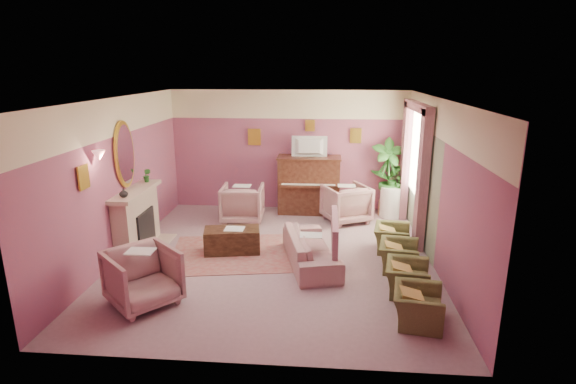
# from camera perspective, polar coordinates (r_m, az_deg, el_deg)

# --- Properties ---
(floor) EXTENTS (5.50, 6.00, 0.01)m
(floor) POSITION_cam_1_polar(r_m,az_deg,el_deg) (8.13, -1.68, -8.32)
(floor) COLOR gray
(floor) RESTS_ON ground
(ceiling) EXTENTS (5.50, 6.00, 0.01)m
(ceiling) POSITION_cam_1_polar(r_m,az_deg,el_deg) (7.45, -1.85, 11.77)
(ceiling) COLOR white
(ceiling) RESTS_ON wall_back
(wall_back) EXTENTS (5.50, 0.02, 2.80)m
(wall_back) POSITION_cam_1_polar(r_m,az_deg,el_deg) (10.59, 0.07, 5.27)
(wall_back) COLOR #874D74
(wall_back) RESTS_ON floor
(wall_front) EXTENTS (5.50, 0.02, 2.80)m
(wall_front) POSITION_cam_1_polar(r_m,az_deg,el_deg) (4.85, -5.76, -7.46)
(wall_front) COLOR #874D74
(wall_front) RESTS_ON floor
(wall_left) EXTENTS (0.02, 6.00, 2.80)m
(wall_left) POSITION_cam_1_polar(r_m,az_deg,el_deg) (8.43, -20.67, 1.58)
(wall_left) COLOR #874D74
(wall_left) RESTS_ON floor
(wall_right) EXTENTS (0.02, 6.00, 2.80)m
(wall_right) POSITION_cam_1_polar(r_m,az_deg,el_deg) (7.86, 18.59, 0.81)
(wall_right) COLOR #874D74
(wall_right) RESTS_ON floor
(picture_rail_band) EXTENTS (5.50, 0.01, 0.65)m
(picture_rail_band) POSITION_cam_1_polar(r_m,az_deg,el_deg) (10.45, 0.07, 11.07)
(picture_rail_band) COLOR #F3E6BC
(picture_rail_band) RESTS_ON wall_back
(stripe_panel) EXTENTS (0.01, 3.00, 2.15)m
(stripe_panel) POSITION_cam_1_polar(r_m,az_deg,el_deg) (9.16, 16.47, 0.91)
(stripe_panel) COLOR gray
(stripe_panel) RESTS_ON wall_right
(fireplace_surround) EXTENTS (0.30, 1.40, 1.10)m
(fireplace_surround) POSITION_cam_1_polar(r_m,az_deg,el_deg) (8.77, -18.65, -3.51)
(fireplace_surround) COLOR #C4A890
(fireplace_surround) RESTS_ON floor
(fireplace_inset) EXTENTS (0.18, 0.72, 0.68)m
(fireplace_inset) POSITION_cam_1_polar(r_m,az_deg,el_deg) (8.78, -17.96, -4.46)
(fireplace_inset) COLOR black
(fireplace_inset) RESTS_ON floor
(fire_ember) EXTENTS (0.06, 0.54, 0.10)m
(fire_ember) POSITION_cam_1_polar(r_m,az_deg,el_deg) (8.83, -17.63, -5.58)
(fire_ember) COLOR #E34B00
(fire_ember) RESTS_ON floor
(mantel_shelf) EXTENTS (0.40, 1.55, 0.07)m
(mantel_shelf) POSITION_cam_1_polar(r_m,az_deg,el_deg) (8.60, -18.79, 0.08)
(mantel_shelf) COLOR #C4A890
(mantel_shelf) RESTS_ON fireplace_surround
(hearth) EXTENTS (0.55, 1.50, 0.02)m
(hearth) POSITION_cam_1_polar(r_m,az_deg,el_deg) (8.88, -17.16, -6.85)
(hearth) COLOR #C4A890
(hearth) RESTS_ON floor
(mirror_frame) EXTENTS (0.04, 0.72, 1.20)m
(mirror_frame) POSITION_cam_1_polar(r_m,az_deg,el_deg) (8.51, -20.06, 4.52)
(mirror_frame) COLOR gold
(mirror_frame) RESTS_ON wall_left
(mirror_glass) EXTENTS (0.01, 0.60, 1.06)m
(mirror_glass) POSITION_cam_1_polar(r_m,az_deg,el_deg) (8.50, -19.90, 4.52)
(mirror_glass) COLOR white
(mirror_glass) RESTS_ON wall_left
(sconce_shade) EXTENTS (0.20, 0.20, 0.16)m
(sconce_shade) POSITION_cam_1_polar(r_m,az_deg,el_deg) (7.52, -22.89, 4.28)
(sconce_shade) COLOR pink
(sconce_shade) RESTS_ON wall_left
(piano) EXTENTS (1.40, 0.60, 1.30)m
(piano) POSITION_cam_1_polar(r_m,az_deg,el_deg) (10.42, 2.67, 0.85)
(piano) COLOR #492518
(piano) RESTS_ON floor
(piano_keyshelf) EXTENTS (1.30, 0.12, 0.06)m
(piano_keyshelf) POSITION_cam_1_polar(r_m,az_deg,el_deg) (10.06, 2.60, 0.73)
(piano_keyshelf) COLOR #492518
(piano_keyshelf) RESTS_ON piano
(piano_keys) EXTENTS (1.20, 0.08, 0.02)m
(piano_keys) POSITION_cam_1_polar(r_m,az_deg,el_deg) (10.05, 2.60, 0.95)
(piano_keys) COLOR white
(piano_keys) RESTS_ON piano
(piano_top) EXTENTS (1.45, 0.65, 0.04)m
(piano_top) POSITION_cam_1_polar(r_m,az_deg,el_deg) (10.27, 2.71, 4.41)
(piano_top) COLOR #492518
(piano_top) RESTS_ON piano
(television) EXTENTS (0.80, 0.12, 0.48)m
(television) POSITION_cam_1_polar(r_m,az_deg,el_deg) (10.17, 2.72, 5.96)
(television) COLOR black
(television) RESTS_ON piano
(print_back_left) EXTENTS (0.30, 0.03, 0.38)m
(print_back_left) POSITION_cam_1_polar(r_m,az_deg,el_deg) (10.60, -4.30, 6.98)
(print_back_left) COLOR gold
(print_back_left) RESTS_ON wall_back
(print_back_right) EXTENTS (0.26, 0.03, 0.34)m
(print_back_right) POSITION_cam_1_polar(r_m,az_deg,el_deg) (10.48, 8.59, 7.09)
(print_back_right) COLOR gold
(print_back_right) RESTS_ON wall_back
(print_back_mid) EXTENTS (0.22, 0.03, 0.26)m
(print_back_mid) POSITION_cam_1_polar(r_m,az_deg,el_deg) (10.44, 2.82, 8.43)
(print_back_mid) COLOR gold
(print_back_mid) RESTS_ON wall_back
(print_left_wall) EXTENTS (0.03, 0.28, 0.36)m
(print_left_wall) POSITION_cam_1_polar(r_m,az_deg,el_deg) (7.31, -24.54, 1.72)
(print_left_wall) COLOR gold
(print_left_wall) RESTS_ON wall_left
(window_blind) EXTENTS (0.03, 1.40, 1.80)m
(window_blind) POSITION_cam_1_polar(r_m,az_deg,el_deg) (9.27, 16.25, 5.04)
(window_blind) COLOR silver
(window_blind) RESTS_ON wall_right
(curtain_left) EXTENTS (0.16, 0.34, 2.60)m
(curtain_left) POSITION_cam_1_polar(r_m,az_deg,el_deg) (8.45, 16.70, 1.26)
(curtain_left) COLOR #9F5F6E
(curtain_left) RESTS_ON floor
(curtain_right) EXTENTS (0.16, 0.34, 2.60)m
(curtain_right) POSITION_cam_1_polar(r_m,az_deg,el_deg) (10.21, 14.66, 3.80)
(curtain_right) COLOR #9F5F6E
(curtain_right) RESTS_ON floor
(pelmet) EXTENTS (0.16, 2.20, 0.16)m
(pelmet) POSITION_cam_1_polar(r_m,az_deg,el_deg) (9.14, 16.16, 10.37)
(pelmet) COLOR #9F5F6E
(pelmet) RESTS_ON wall_right
(mantel_plant) EXTENTS (0.16, 0.16, 0.28)m
(mantel_plant) POSITION_cam_1_polar(r_m,az_deg,el_deg) (9.05, -17.48, 2.04)
(mantel_plant) COLOR #2A6B26
(mantel_plant) RESTS_ON mantel_shelf
(mantel_vase) EXTENTS (0.16, 0.16, 0.16)m
(mantel_vase) POSITION_cam_1_polar(r_m,az_deg,el_deg) (8.13, -20.16, -0.11)
(mantel_vase) COLOR #F3E6BC
(mantel_vase) RESTS_ON mantel_shelf
(area_rug) EXTENTS (2.75, 2.17, 0.01)m
(area_rug) POSITION_cam_1_polar(r_m,az_deg,el_deg) (8.35, -5.97, -7.69)
(area_rug) COLOR #9C5C56
(area_rug) RESTS_ON floor
(coffee_table) EXTENTS (1.07, 0.67, 0.45)m
(coffee_table) POSITION_cam_1_polar(r_m,az_deg,el_deg) (8.35, -7.10, -6.13)
(coffee_table) COLOR #392415
(coffee_table) RESTS_ON floor
(table_paper) EXTENTS (0.35, 0.28, 0.01)m
(table_paper) POSITION_cam_1_polar(r_m,az_deg,el_deg) (8.26, -6.82, -4.66)
(table_paper) COLOR white
(table_paper) RESTS_ON coffee_table
(sofa) EXTENTS (0.62, 1.85, 0.75)m
(sofa) POSITION_cam_1_polar(r_m,az_deg,el_deg) (7.76, 2.92, -6.55)
(sofa) COLOR tan
(sofa) RESTS_ON floor
(sofa_throw) EXTENTS (0.09, 1.40, 0.51)m
(sofa_throw) POSITION_cam_1_polar(r_m,az_deg,el_deg) (7.68, 5.94, -5.05)
(sofa_throw) COLOR #9F5F6E
(sofa_throw) RESTS_ON sofa
(floral_armchair_left) EXTENTS (0.88, 0.88, 0.91)m
(floral_armchair_left) POSITION_cam_1_polar(r_m,az_deg,el_deg) (9.88, -5.81, -1.21)
(floral_armchair_left) COLOR tan
(floral_armchair_left) RESTS_ON floor
(floral_armchair_right) EXTENTS (0.88, 0.88, 0.91)m
(floral_armchair_right) POSITION_cam_1_polar(r_m,az_deg,el_deg) (9.92, 7.38, -1.19)
(floral_armchair_right) COLOR tan
(floral_armchair_right) RESTS_ON floor
(floral_armchair_front) EXTENTS (0.88, 0.88, 0.91)m
(floral_armchair_front) POSITION_cam_1_polar(r_m,az_deg,el_deg) (6.79, -17.98, -9.93)
(floral_armchair_front) COLOR tan
(floral_armchair_front) RESTS_ON floor
(olive_chair_a) EXTENTS (0.51, 0.73, 0.63)m
(olive_chair_a) POSITION_cam_1_polar(r_m,az_deg,el_deg) (6.34, 16.18, -13.11)
(olive_chair_a) COLOR brown
(olive_chair_a) RESTS_ON floor
(olive_chair_b) EXTENTS (0.51, 0.73, 0.63)m
(olive_chair_b) POSITION_cam_1_polar(r_m,az_deg,el_deg) (7.06, 14.91, -9.95)
(olive_chair_b) COLOR brown
(olive_chair_b) RESTS_ON floor
(olive_chair_c) EXTENTS (0.51, 0.73, 0.63)m
(olive_chair_c) POSITION_cam_1_polar(r_m,az_deg,el_deg) (7.79, 13.90, -7.37)
(olive_chair_c) COLOR brown
(olive_chair_c) RESTS_ON floor
(olive_chair_d) EXTENTS (0.51, 0.73, 0.63)m
(olive_chair_d) POSITION_cam_1_polar(r_m,az_deg,el_deg) (8.55, 13.07, -5.24)
(olive_chair_d) COLOR brown
(olive_chair_d) RESTS_ON floor
(side_table) EXTENTS (0.52, 0.52, 0.70)m
(side_table) POSITION_cam_1_polar(r_m,az_deg,el_deg) (10.46, 13.01, -1.18)
(side_table) COLOR white
(side_table) RESTS_ON floor
(side_plant_big) EXTENTS (0.30, 0.30, 0.34)m
(side_plant_big) POSITION_cam_1_polar(r_m,az_deg,el_deg) (10.33, 13.19, 1.58)
(side_plant_big) COLOR #2A6B26
(side_plant_big) RESTS_ON side_table
(side_plant_small) EXTENTS (0.16, 0.16, 0.28)m
(side_plant_small) POSITION_cam_1_polar(r_m,az_deg,el_deg) (10.26, 13.92, 1.26)
(side_plant_small) COLOR #2A6B26
(side_plant_small) RESTS_ON side_table
(palm_pot) EXTENTS (0.34, 0.34, 0.34)m
(palm_pot) POSITION_cam_1_polar(r_m,az_deg,el_deg) (10.57, 12.30, -1.99)
(palm_pot) COLOR #9B6B47
(palm_pot) RESTS_ON floor
(palm_plant) EXTENTS (0.76, 0.76, 1.44)m
(palm_plant) POSITION_cam_1_polar(r_m,az_deg,el_deg) (10.35, 12.58, 2.72)
(palm_plant) COLOR #2A6B26
(palm_plant) RESTS_ON palm_pot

